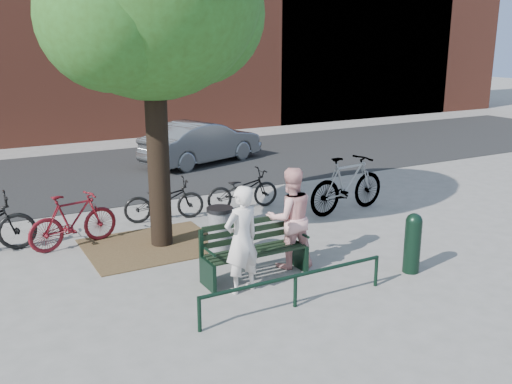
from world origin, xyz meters
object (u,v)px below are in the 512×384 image
bollard (413,241)px  litter_bin (220,233)px  bicycle_c (164,200)px  park_bench (253,248)px  person_left (242,239)px  parked_car (202,142)px  person_right (290,218)px

bollard → litter_bin: bearing=140.9°
litter_bin → bicycle_c: litter_bin is taller
park_bench → person_left: (-0.42, -0.43, 0.36)m
park_bench → person_left: bearing=-134.8°
person_left → bollard: 2.91m
bollard → litter_bin: 3.26m
bollard → parked_car: parked_car is taller
bicycle_c → person_right: bearing=-154.4°
bicycle_c → litter_bin: bearing=-168.5°
park_bench → person_right: bearing=5.4°
bollard → person_right: bearing=143.6°
park_bench → litter_bin: (-0.15, 0.93, -0.00)m
person_right → bicycle_c: 3.59m
park_bench → litter_bin: 0.94m
park_bench → parked_car: parked_car is taller
person_right → parked_car: size_ratio=0.43×
bollard → person_left: bearing=165.9°
person_right → bicycle_c: bearing=-62.8°
bicycle_c → park_bench: bearing=-166.6°
parked_car → bicycle_c: bearing=129.3°
bollard → parked_car: 9.57m
person_left → litter_bin: person_left is taller
person_left → park_bench: bearing=-145.7°
litter_bin → parked_car: 8.07m
park_bench → litter_bin: park_bench is taller
person_right → litter_bin: (-0.90, 0.86, -0.38)m
bollard → bicycle_c: (-2.62, 4.63, -0.10)m
person_left → person_right: bearing=-168.0°
park_bench → bicycle_c: bearing=93.9°
bicycle_c → bollard: bearing=-141.0°
person_left → bicycle_c: (0.18, 3.92, -0.39)m
person_left → person_right: 1.28m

